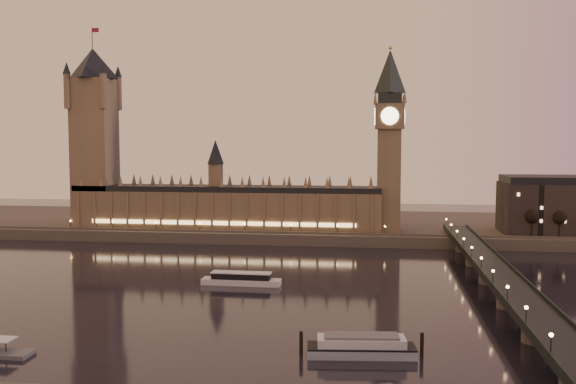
# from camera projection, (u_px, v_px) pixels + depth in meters

# --- Properties ---
(ground) EXTENTS (700.00, 700.00, 0.00)m
(ground) POSITION_uv_depth(u_px,v_px,m) (255.00, 287.00, 251.55)
(ground) COLOR black
(ground) RESTS_ON ground
(far_embankment) EXTENTS (560.00, 130.00, 6.00)m
(far_embankment) POSITION_uv_depth(u_px,v_px,m) (349.00, 226.00, 410.26)
(far_embankment) COLOR #423D35
(far_embankment) RESTS_ON ground
(palace_of_westminster) EXTENTS (180.00, 26.62, 52.00)m
(palace_of_westminster) POSITION_uv_depth(u_px,v_px,m) (226.00, 202.00, 374.73)
(palace_of_westminster) COLOR brown
(palace_of_westminster) RESTS_ON ground
(victoria_tower) EXTENTS (31.68, 31.68, 118.00)m
(victoria_tower) POSITION_uv_depth(u_px,v_px,m) (94.00, 127.00, 381.98)
(victoria_tower) COLOR brown
(victoria_tower) RESTS_ON ground
(big_ben) EXTENTS (17.68, 17.68, 104.00)m
(big_ben) POSITION_uv_depth(u_px,v_px,m) (389.00, 129.00, 358.72)
(big_ben) COLOR brown
(big_ben) RESTS_ON ground
(westminster_bridge) EXTENTS (13.20, 260.00, 15.30)m
(westminster_bridge) POSITION_uv_depth(u_px,v_px,m) (496.00, 280.00, 238.80)
(westminster_bridge) COLOR black
(westminster_bridge) RESTS_ON ground
(bare_tree_0) EXTENTS (6.30, 6.30, 12.81)m
(bare_tree_0) POSITION_uv_depth(u_px,v_px,m) (530.00, 220.00, 340.71)
(bare_tree_0) COLOR black
(bare_tree_0) RESTS_ON ground
(bare_tree_1) EXTENTS (6.30, 6.30, 12.81)m
(bare_tree_1) POSITION_uv_depth(u_px,v_px,m) (556.00, 220.00, 338.93)
(bare_tree_1) COLOR black
(bare_tree_1) RESTS_ON ground
(cruise_boat_a) EXTENTS (31.78, 7.45, 5.07)m
(cruise_boat_a) POSITION_uv_depth(u_px,v_px,m) (241.00, 279.00, 256.13)
(cruise_boat_a) COLOR silver
(cruise_boat_a) RESTS_ON ground
(moored_barge) EXTENTS (33.19, 11.01, 6.12)m
(moored_barge) POSITION_uv_depth(u_px,v_px,m) (361.00, 346.00, 171.16)
(moored_barge) COLOR #8CA3B2
(moored_barge) RESTS_ON ground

